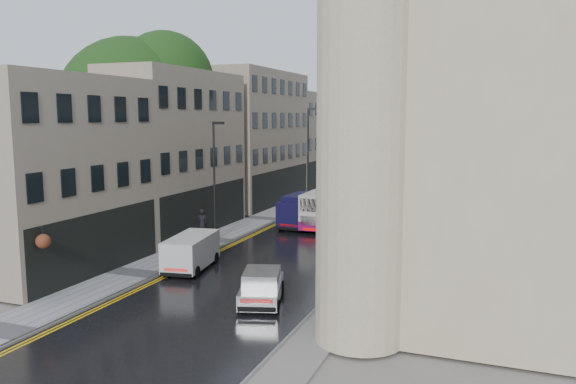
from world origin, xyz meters
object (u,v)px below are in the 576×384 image
Objects in this scene: tree_far at (223,137)px; lamp_post_near at (214,182)px; lamp_post_far at (308,155)px; tree_near at (131,133)px; silver_hatchback at (240,295)px; pedestrian at (202,224)px; white_van at (165,258)px; navy_van at (281,212)px; white_lorry at (379,188)px; cream_bus at (310,210)px.

tree_far is 1.65× the size of lamp_post_near.
lamp_post_near is 0.87× the size of lamp_post_far.
tree_near is at bearing -179.93° from lamp_post_near.
tree_far is at bearing 101.31° from silver_hatchback.
pedestrian reaches higher than silver_hatchback.
lamp_post_near is (1.12, -0.32, 2.80)m from pedestrian.
white_van is at bearing -46.61° from tree_near.
navy_van is at bearing 88.41° from silver_hatchback.
pedestrian is (5.92, -0.82, -5.84)m from tree_near.
navy_van is 13.94m from lamp_post_far.
lamp_post_near is 18.64m from lamp_post_far.
tree_far is 23.80m from white_van.
white_lorry is 17.55m from lamp_post_near.
tree_near is 1.11× the size of tree_far.
lamp_post_near is (-4.15, -6.54, 2.54)m from cream_bus.
silver_hatchback is 0.44× the size of lamp_post_far.
tree_near reaches higher than silver_hatchback.
tree_far reaches higher than silver_hatchback.
pedestrian is 0.26× the size of lamp_post_near.
pedestrian reaches higher than white_van.
tree_far is 1.26× the size of cream_bus.
white_van is (-5.80, 3.39, 0.23)m from silver_hatchback.
lamp_post_far is at bearing 34.15° from tree_far.
tree_near is 8.36m from pedestrian.
tree_near is at bearing 124.34° from white_van.
tree_far is 15.84m from lamp_post_near.
navy_van is at bearing -43.95° from tree_far.
navy_van is (9.47, 4.16, -5.66)m from tree_near.
lamp_post_far is at bearing 109.12° from cream_bus.
lamp_post_near is at bearing -105.88° from lamp_post_far.
lamp_post_far is at bearing 83.98° from white_van.
silver_hatchback is at bearing -39.34° from white_van.
navy_van is at bearing -122.16° from white_lorry.
pedestrian is at bearing 173.29° from lamp_post_near.
white_van is 0.48× the size of lamp_post_far.
cream_bus is (10.89, -7.60, -4.86)m from tree_far.
lamp_post_far reaches higher than silver_hatchback.
tree_near is 7.05× the size of pedestrian.
navy_van is (1.17, 12.94, 0.33)m from white_van.
white_van is 0.83× the size of navy_van.
white_lorry is at bearing 71.07° from cream_bus.
silver_hatchback is at bearing -61.26° from tree_far.
cream_bus is 1.32× the size of white_lorry.
tree_far is at bearing 139.87° from navy_van.
white_van reaches higher than silver_hatchback.
pedestrian is (-2.39, 7.96, 0.15)m from white_van.
cream_bus reaches higher than silver_hatchback.
lamp_post_near is at bearing 105.22° from silver_hatchback.
lamp_post_far is (1.00, 18.31, 3.35)m from pedestrian.
pedestrian is (5.62, -13.82, -5.13)m from tree_far.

